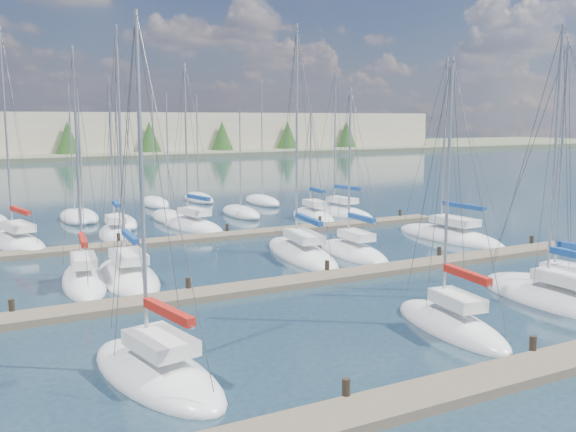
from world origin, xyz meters
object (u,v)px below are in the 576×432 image
sailboat_f (567,293)px  sailboat_o (116,234)px  sailboat_c (157,373)px  sailboat_l (353,252)px  sailboat_q (313,216)px  sailboat_m (449,236)px  sailboat_p (192,226)px  sailboat_e (559,301)px  sailboat_r (339,212)px  sailboat_k (301,253)px  sailboat_n (17,242)px  sailboat_j (128,276)px  sailboat_i (84,280)px  sailboat_d (451,325)px

sailboat_f → sailboat_o: (-15.43, 26.45, 0.02)m
sailboat_c → sailboat_l: size_ratio=1.13×
sailboat_c → sailboat_l: 21.20m
sailboat_q → sailboat_m: (3.75, -12.94, -0.00)m
sailboat_p → sailboat_e: size_ratio=1.01×
sailboat_m → sailboat_e: sailboat_m is taller
sailboat_r → sailboat_k: bearing=-139.3°
sailboat_q → sailboat_l: bearing=-104.7°
sailboat_r → sailboat_e: 29.49m
sailboat_q → sailboat_f: (-1.79, -27.27, 0.00)m
sailboat_n → sailboat_k: sailboat_n is taller
sailboat_c → sailboat_j: (2.55, 13.62, -0.00)m
sailboat_o → sailboat_i: 13.67m
sailboat_k → sailboat_d: bearing=-87.2°
sailboat_j → sailboat_e: sailboat_j is taller
sailboat_j → sailboat_l: bearing=1.7°
sailboat_f → sailboat_k: (-6.79, 14.21, 0.01)m
sailboat_l → sailboat_i: bearing=-179.8°
sailboat_p → sailboat_i: size_ratio=1.05×
sailboat_n → sailboat_k: (15.36, -12.25, -0.01)m
sailboat_m → sailboat_j: (-23.43, -0.89, 0.01)m
sailboat_r → sailboat_l: bearing=-128.9°
sailboat_p → sailboat_d: (0.82, -28.46, 0.00)m
sailboat_c → sailboat_i: 13.79m
sailboat_o → sailboat_l: bearing=-43.1°
sailboat_j → sailboat_l: size_ratio=1.25×
sailboat_o → sailboat_j: (-2.46, -13.00, -0.02)m
sailboat_q → sailboat_r: size_ratio=0.75×
sailboat_o → sailboat_e: bearing=-56.7°
sailboat_o → sailboat_e: (13.91, -27.19, -0.01)m
sailboat_l → sailboat_j: bearing=-179.5°
sailboat_r → sailboat_e: sailboat_r is taller
sailboat_k → sailboat_e: bearing=-61.9°
sailboat_f → sailboat_l: sailboat_f is taller
sailboat_f → sailboat_n: (-22.14, 26.46, 0.02)m
sailboat_f → sailboat_m: bearing=59.2°
sailboat_k → sailboat_o: 14.98m
sailboat_i → sailboat_d: sailboat_i is taller
sailboat_f → sailboat_d: size_ratio=1.09×
sailboat_c → sailboat_k: (13.65, 14.39, 0.00)m
sailboat_l → sailboat_d: size_ratio=0.96×
sailboat_p → sailboat_j: 16.46m
sailboat_n → sailboat_k: size_ratio=1.06×
sailboat_e → sailboat_m: bearing=64.2°
sailboat_f → sailboat_j: sailboat_j is taller
sailboat_f → sailboat_r: 28.46m
sailboat_f → sailboat_i: (-20.14, 13.61, 0.02)m
sailboat_e → sailboat_l: (-2.23, 13.63, -0.00)m
sailboat_j → sailboat_d: size_ratio=1.20×
sailboat_k → sailboat_l: bearing=-14.7°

